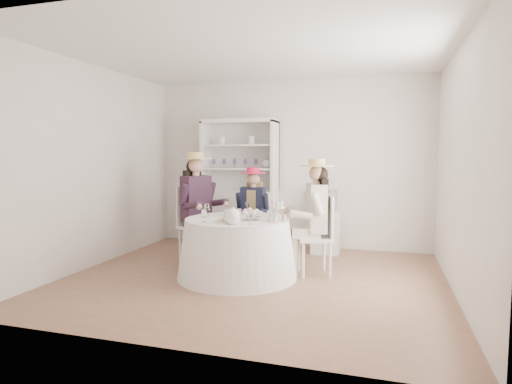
# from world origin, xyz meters

# --- Properties ---
(ground) EXTENTS (4.50, 4.50, 0.00)m
(ground) POSITION_xyz_m (0.00, 0.00, 0.00)
(ground) COLOR brown
(ground) RESTS_ON ground
(ceiling) EXTENTS (4.50, 4.50, 0.00)m
(ceiling) POSITION_xyz_m (0.00, 0.00, 2.70)
(ceiling) COLOR white
(ceiling) RESTS_ON wall_back
(wall_back) EXTENTS (4.50, 0.00, 4.50)m
(wall_back) POSITION_xyz_m (0.00, 2.00, 1.35)
(wall_back) COLOR silver
(wall_back) RESTS_ON ground
(wall_front) EXTENTS (4.50, 0.00, 4.50)m
(wall_front) POSITION_xyz_m (0.00, -2.00, 1.35)
(wall_front) COLOR silver
(wall_front) RESTS_ON ground
(wall_left) EXTENTS (0.00, 4.50, 4.50)m
(wall_left) POSITION_xyz_m (-2.25, 0.00, 1.35)
(wall_left) COLOR silver
(wall_left) RESTS_ON ground
(wall_right) EXTENTS (0.00, 4.50, 4.50)m
(wall_right) POSITION_xyz_m (2.25, 0.00, 1.35)
(wall_right) COLOR silver
(wall_right) RESTS_ON ground
(tea_table) EXTENTS (1.47, 1.47, 0.73)m
(tea_table) POSITION_xyz_m (-0.21, 0.01, 0.36)
(tea_table) COLOR white
(tea_table) RESTS_ON ground
(hutch) EXTENTS (1.26, 0.56, 2.07)m
(hutch) POSITION_xyz_m (-0.77, 1.77, 0.74)
(hutch) COLOR silver
(hutch) RESTS_ON ground
(side_table) EXTENTS (0.42, 0.42, 0.65)m
(side_table) POSITION_xyz_m (0.66, 1.64, 0.33)
(side_table) COLOR silver
(side_table) RESTS_ON ground
(hatbox) EXTENTS (0.42, 0.42, 0.32)m
(hatbox) POSITION_xyz_m (0.66, 1.64, 0.81)
(hatbox) COLOR black
(hatbox) RESTS_ON side_table
(guest_left) EXTENTS (0.65, 0.60, 1.54)m
(guest_left) POSITION_xyz_m (-1.00, 0.57, 0.87)
(guest_left) COLOR silver
(guest_left) RESTS_ON ground
(guest_mid) EXTENTS (0.47, 0.50, 1.32)m
(guest_mid) POSITION_xyz_m (-0.31, 0.97, 0.75)
(guest_mid) COLOR silver
(guest_mid) RESTS_ON ground
(guest_right) EXTENTS (0.60, 0.55, 1.45)m
(guest_right) POSITION_xyz_m (0.67, 0.38, 0.82)
(guest_right) COLOR silver
(guest_right) RESTS_ON ground
(spare_chair) EXTENTS (0.51, 0.51, 0.89)m
(spare_chair) POSITION_xyz_m (-0.28, 1.45, 0.48)
(spare_chair) COLOR silver
(spare_chair) RESTS_ON ground
(teacup_a) EXTENTS (0.12, 0.12, 0.07)m
(teacup_a) POSITION_xyz_m (-0.42, 0.21, 0.77)
(teacup_a) COLOR white
(teacup_a) RESTS_ON tea_table
(teacup_b) EXTENTS (0.09, 0.09, 0.07)m
(teacup_b) POSITION_xyz_m (-0.30, 0.31, 0.76)
(teacup_b) COLOR white
(teacup_b) RESTS_ON tea_table
(teacup_c) EXTENTS (0.11, 0.11, 0.08)m
(teacup_c) POSITION_xyz_m (0.03, 0.15, 0.77)
(teacup_c) COLOR white
(teacup_c) RESTS_ON tea_table
(flower_bowl) EXTENTS (0.22, 0.22, 0.05)m
(flower_bowl) POSITION_xyz_m (0.01, -0.01, 0.75)
(flower_bowl) COLOR white
(flower_bowl) RESTS_ON tea_table
(flower_arrangement) EXTENTS (0.18, 0.17, 0.07)m
(flower_arrangement) POSITION_xyz_m (-0.03, -0.09, 0.81)
(flower_arrangement) COLOR pink
(flower_arrangement) RESTS_ON tea_table
(table_teapot) EXTENTS (0.27, 0.19, 0.20)m
(table_teapot) POSITION_xyz_m (-0.12, -0.40, 0.81)
(table_teapot) COLOR white
(table_teapot) RESTS_ON tea_table
(sandwich_plate) EXTENTS (0.29, 0.29, 0.06)m
(sandwich_plate) POSITION_xyz_m (-0.23, -0.31, 0.74)
(sandwich_plate) COLOR white
(sandwich_plate) RESTS_ON tea_table
(cupcake_stand) EXTENTS (0.25, 0.25, 0.24)m
(cupcake_stand) POSITION_xyz_m (0.31, -0.08, 0.81)
(cupcake_stand) COLOR white
(cupcake_stand) RESTS_ON tea_table
(stemware_set) EXTENTS (0.98, 0.94, 0.15)m
(stemware_set) POSITION_xyz_m (-0.21, 0.01, 0.80)
(stemware_set) COLOR white
(stemware_set) RESTS_ON tea_table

